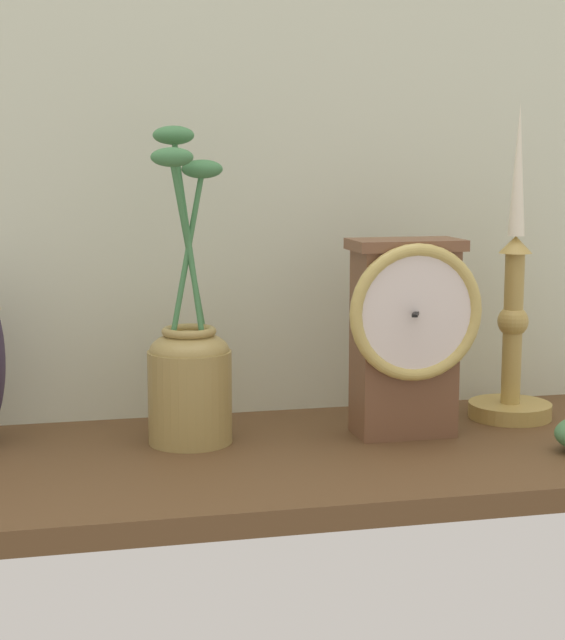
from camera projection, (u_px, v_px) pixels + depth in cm
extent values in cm
cube|color=brown|center=(277.00, 462.00, 108.62)|extent=(100.00, 36.00, 2.40)
cube|color=beige|center=(242.00, 141.00, 121.21)|extent=(120.00, 2.00, 65.00)
cube|color=brown|center=(404.00, 343.00, 113.84)|extent=(10.80, 6.12, 20.63)
cube|color=brown|center=(406.00, 245.00, 112.14)|extent=(12.10, 6.86, 1.20)
torus|color=tan|center=(415.00, 312.00, 109.89)|extent=(14.84, 1.35, 14.84)
cylinder|color=white|center=(416.00, 312.00, 109.79)|extent=(12.41, 0.40, 12.41)
cube|color=black|center=(417.00, 313.00, 109.50)|extent=(2.55, 4.53, 0.30)
cylinder|color=tan|center=(510.00, 410.00, 122.49)|extent=(9.80, 9.80, 1.80)
cylinder|color=tan|center=(513.00, 329.00, 120.97)|extent=(2.28, 2.28, 17.84)
sphere|color=tan|center=(513.00, 321.00, 120.83)|extent=(3.64, 3.64, 3.64)
cone|color=tan|center=(516.00, 244.00, 119.43)|extent=(3.87, 3.87, 2.00)
cone|color=white|center=(518.00, 170.00, 118.10)|extent=(1.95, 1.95, 15.13)
cylinder|color=#A1884B|center=(190.00, 397.00, 111.28)|extent=(9.08, 9.08, 10.08)
ellipsoid|color=#A1884B|center=(189.00, 351.00, 110.50)|extent=(8.62, 8.62, 4.31)
torus|color=#A1884B|center=(189.00, 331.00, 110.16)|extent=(5.89, 5.89, 0.90)
cylinder|color=#427C48|center=(188.00, 245.00, 108.74)|extent=(4.10, 4.77, 17.84)
ellipsoid|color=#427C48|center=(172.00, 157.00, 104.91)|extent=(4.40, 2.80, 2.00)
cylinder|color=#427C48|center=(188.00, 251.00, 108.83)|extent=(4.11, 2.45, 16.89)
ellipsoid|color=#427C48|center=(202.00, 169.00, 108.77)|extent=(4.40, 2.80, 2.00)
cylinder|color=#427C48|center=(188.00, 235.00, 108.56)|extent=(2.88, 3.58, 20.50)
ellipsoid|color=#427C48|center=(173.00, 135.00, 108.14)|extent=(4.40, 2.80, 2.00)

